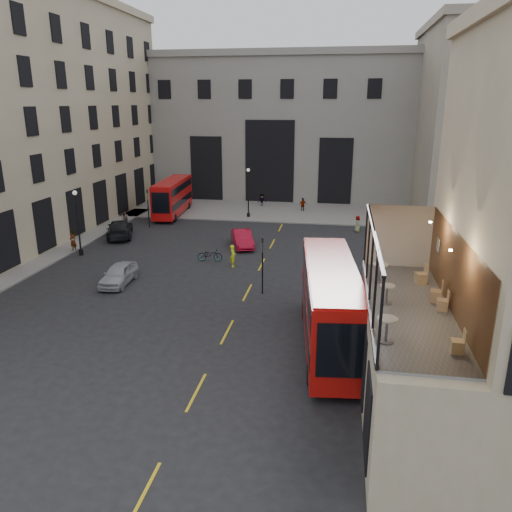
% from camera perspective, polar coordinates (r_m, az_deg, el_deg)
% --- Properties ---
extents(ground, '(140.00, 140.00, 0.00)m').
position_cam_1_polar(ground, '(22.07, -1.65, -15.76)').
color(ground, black).
rests_on(ground, ground).
extents(host_frontage, '(3.00, 11.00, 4.50)m').
position_cam_1_polar(host_frontage, '(20.79, 16.53, -11.55)').
color(host_frontage, '#C7B595').
rests_on(host_frontage, ground).
extents(cafe_floor, '(3.00, 10.00, 0.10)m').
position_cam_1_polar(cafe_floor, '(19.82, 17.09, -5.69)').
color(cafe_floor, slate).
rests_on(cafe_floor, host_frontage).
extents(gateway, '(35.00, 10.60, 18.00)m').
position_cam_1_polar(gateway, '(66.77, 2.23, 14.90)').
color(gateway, gray).
rests_on(gateway, ground).
extents(building_right, '(16.60, 18.60, 20.00)m').
position_cam_1_polar(building_right, '(60.39, 26.13, 13.95)').
color(building_right, gray).
rests_on(building_right, ground).
extents(pavement_far, '(40.00, 12.00, 0.12)m').
position_cam_1_polar(pavement_far, '(58.23, -0.15, 5.32)').
color(pavement_far, slate).
rests_on(pavement_far, ground).
extents(traffic_light_near, '(0.16, 0.20, 3.80)m').
position_cam_1_polar(traffic_light_near, '(31.99, 0.75, -0.25)').
color(traffic_light_near, black).
rests_on(traffic_light_near, ground).
extents(traffic_light_far, '(0.16, 0.20, 3.80)m').
position_cam_1_polar(traffic_light_far, '(50.71, -12.25, 5.89)').
color(traffic_light_far, black).
rests_on(traffic_light_far, ground).
extents(street_lamp_a, '(0.36, 0.36, 5.33)m').
position_cam_1_polar(street_lamp_a, '(42.76, -19.64, 3.17)').
color(street_lamp_a, black).
rests_on(street_lamp_a, ground).
extents(street_lamp_b, '(0.36, 0.36, 5.33)m').
position_cam_1_polar(street_lamp_b, '(53.91, -0.88, 6.89)').
color(street_lamp_b, black).
rests_on(street_lamp_b, ground).
extents(bus_near, '(3.61, 11.02, 4.32)m').
position_cam_1_polar(bus_near, '(25.36, 8.50, -5.20)').
color(bus_near, '#B70F0C').
rests_on(bus_near, ground).
extents(bus_far, '(2.96, 9.84, 3.87)m').
position_cam_1_polar(bus_far, '(56.10, -9.51, 6.83)').
color(bus_far, red).
rests_on(bus_far, ground).
extents(car_a, '(1.82, 4.17, 1.40)m').
position_cam_1_polar(car_a, '(35.55, -15.43, -2.01)').
color(car_a, '#A3A4AB').
rests_on(car_a, ground).
extents(car_b, '(2.87, 4.60, 1.43)m').
position_cam_1_polar(car_b, '(43.15, -1.57, 1.99)').
color(car_b, '#AB0A23').
rests_on(car_b, ground).
extents(car_c, '(4.01, 5.85, 1.57)m').
position_cam_1_polar(car_c, '(47.98, -15.30, 3.03)').
color(car_c, black).
rests_on(car_c, ground).
extents(bicycle, '(1.99, 0.84, 1.02)m').
position_cam_1_polar(bicycle, '(39.42, -5.28, 0.14)').
color(bicycle, gray).
rests_on(bicycle, ground).
extents(cyclist, '(0.50, 0.68, 1.70)m').
position_cam_1_polar(cyclist, '(37.85, -2.66, 0.01)').
color(cyclist, '#EDFB1A').
rests_on(cyclist, ground).
extents(pedestrian_a, '(1.06, 0.96, 1.77)m').
position_cam_1_polar(pedestrian_a, '(51.47, -14.75, 4.12)').
color(pedestrian_a, gray).
rests_on(pedestrian_a, ground).
extents(pedestrian_b, '(1.17, 0.91, 1.58)m').
position_cam_1_polar(pedestrian_b, '(59.91, 0.68, 6.37)').
color(pedestrian_b, gray).
rests_on(pedestrian_b, ground).
extents(pedestrian_c, '(1.02, 0.85, 1.63)m').
position_cam_1_polar(pedestrian_c, '(57.33, 5.37, 5.83)').
color(pedestrian_c, gray).
rests_on(pedestrian_c, ground).
extents(pedestrian_d, '(0.71, 0.89, 1.57)m').
position_cam_1_polar(pedestrian_d, '(49.14, 11.51, 3.62)').
color(pedestrian_d, gray).
rests_on(pedestrian_d, ground).
extents(pedestrian_e, '(0.54, 0.72, 1.81)m').
position_cam_1_polar(pedestrian_e, '(44.35, -20.19, 1.60)').
color(pedestrian_e, gray).
rests_on(pedestrian_e, ground).
extents(cafe_table_near, '(0.67, 0.67, 0.84)m').
position_cam_1_polar(cafe_table_near, '(16.60, 14.73, -7.76)').
color(cafe_table_near, beige).
rests_on(cafe_table_near, cafe_floor).
extents(cafe_table_mid, '(0.59, 0.59, 0.74)m').
position_cam_1_polar(cafe_table_mid, '(19.70, 14.76, -3.93)').
color(cafe_table_mid, beige).
rests_on(cafe_table_mid, cafe_floor).
extents(cafe_table_far, '(0.64, 0.64, 0.80)m').
position_cam_1_polar(cafe_table_far, '(22.00, 13.97, -1.54)').
color(cafe_table_far, silver).
rests_on(cafe_table_far, cafe_floor).
extents(cafe_chair_a, '(0.40, 0.40, 0.77)m').
position_cam_1_polar(cafe_chair_a, '(16.75, 22.08, -9.48)').
color(cafe_chair_a, '#D9B77D').
rests_on(cafe_chair_a, cafe_floor).
extents(cafe_chair_b, '(0.41, 0.41, 0.77)m').
position_cam_1_polar(cafe_chair_b, '(19.81, 20.55, -5.16)').
color(cafe_chair_b, tan).
rests_on(cafe_chair_b, cafe_floor).
extents(cafe_chair_c, '(0.50, 0.50, 0.86)m').
position_cam_1_polar(cafe_chair_c, '(20.51, 19.92, -4.26)').
color(cafe_chair_c, tan).
rests_on(cafe_chair_c, cafe_floor).
extents(cafe_chair_d, '(0.52, 0.52, 0.88)m').
position_cam_1_polar(cafe_chair_d, '(22.32, 18.36, -2.36)').
color(cafe_chair_d, tan).
rests_on(cafe_chair_d, cafe_floor).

